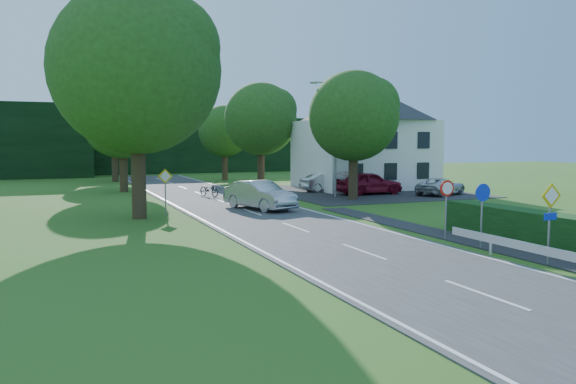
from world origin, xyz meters
name	(u,v)px	position (x,y,z in m)	size (l,w,h in m)	color
road	(279,222)	(0.00, 20.00, 0.02)	(7.00, 80.00, 0.04)	#363638
parking_pad	(361,192)	(12.00, 33.00, 0.02)	(14.00, 16.00, 0.04)	#272729
line_edge_left	(213,225)	(-3.25, 20.00, 0.04)	(0.12, 80.00, 0.01)	white
line_edge_right	(339,218)	(3.25, 20.00, 0.04)	(0.12, 80.00, 0.01)	white
line_centre	(279,221)	(0.00, 20.00, 0.04)	(0.12, 80.00, 0.01)	white
tree_main	(137,102)	(-6.00, 24.00, 5.82)	(9.40, 9.40, 11.64)	#224615
tree_left_far	(123,136)	(-5.00, 40.00, 4.29)	(7.00, 7.00, 8.58)	#224615
tree_right_far	(261,134)	(7.00, 42.00, 4.54)	(7.40, 7.40, 9.09)	#224615
tree_left_back	(114,140)	(-4.50, 52.00, 4.04)	(6.60, 6.60, 8.07)	#224615
tree_right_back	(225,143)	(6.00, 50.00, 3.78)	(6.20, 6.20, 7.56)	#224615
tree_right_mid	(354,135)	(8.50, 28.00, 4.29)	(7.00, 7.00, 8.58)	#224615
treeline_right	(205,145)	(8.00, 66.00, 3.50)	(30.00, 5.00, 7.00)	black
house_white	(364,135)	(14.00, 36.00, 4.41)	(10.60, 8.40, 8.60)	white
streetlight	(334,133)	(8.06, 30.00, 4.46)	(2.03, 0.18, 8.00)	gray
sign_priority_right	(550,209)	(4.30, 7.98, 1.80)	(0.78, 0.09, 2.59)	gray
sign_roundabout	(482,203)	(4.30, 10.98, 1.67)	(0.64, 0.08, 2.37)	gray
sign_speed_limit	(447,195)	(4.30, 12.97, 1.77)	(0.64, 0.11, 2.37)	gray
sign_priority_left	(165,183)	(-4.50, 24.98, 1.72)	(0.78, 0.09, 2.44)	gray
moving_car	(260,195)	(0.84, 25.06, 0.85)	(1.71, 4.90, 1.61)	#B2B1B6
motorcycle	(209,189)	(0.04, 33.36, 0.57)	(0.70, 2.02, 1.06)	black
parked_car_red	(369,183)	(11.33, 30.66, 0.87)	(1.97, 4.90, 1.67)	maroon
parked_car_silver_a	(327,182)	(9.65, 34.15, 0.74)	(1.48, 4.23, 1.39)	silver
parked_car_silver_b	(441,186)	(15.88, 28.22, 0.65)	(2.04, 4.42, 1.23)	silver
parasol	(346,183)	(9.61, 31.02, 0.93)	(1.93, 1.97, 1.77)	#B9330E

